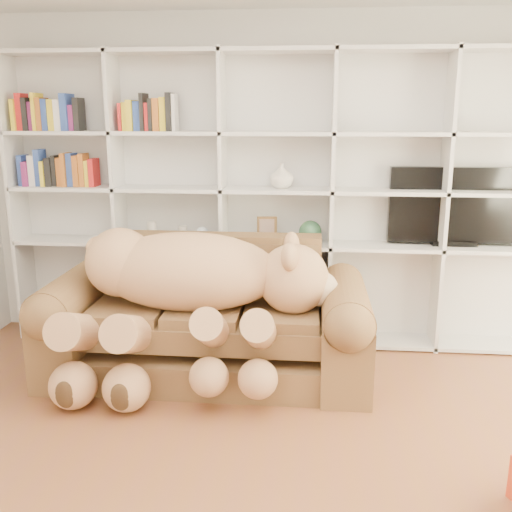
# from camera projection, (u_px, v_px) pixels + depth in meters

# --- Properties ---
(wall_back) EXTENTS (5.00, 0.02, 2.70)m
(wall_back) POSITION_uv_depth(u_px,v_px,m) (278.00, 181.00, 4.79)
(wall_back) COLOR white
(wall_back) RESTS_ON floor
(bookshelf) EXTENTS (4.43, 0.35, 2.40)m
(bookshelf) POSITION_uv_depth(u_px,v_px,m) (248.00, 188.00, 4.69)
(bookshelf) COLOR silver
(bookshelf) RESTS_ON floor
(sofa) EXTENTS (2.35, 1.02, 0.99)m
(sofa) POSITION_uv_depth(u_px,v_px,m) (208.00, 325.00, 4.25)
(sofa) COLOR brown
(sofa) RESTS_ON floor
(teddy_bear) EXTENTS (1.91, 1.01, 1.11)m
(teddy_bear) POSITION_uv_depth(u_px,v_px,m) (188.00, 290.00, 3.99)
(teddy_bear) COLOR tan
(teddy_bear) RESTS_ON sofa
(throw_pillow) EXTENTS (0.48, 0.35, 0.45)m
(throw_pillow) POSITION_uv_depth(u_px,v_px,m) (141.00, 273.00, 4.37)
(throw_pillow) COLOR #550E14
(throw_pillow) RESTS_ON sofa
(tv) EXTENTS (1.06, 0.18, 0.63)m
(tv) POSITION_uv_depth(u_px,v_px,m) (456.00, 207.00, 4.57)
(tv) COLOR black
(tv) RESTS_ON bookshelf
(picture_frame) EXTENTS (0.17, 0.04, 0.20)m
(picture_frame) POSITION_uv_depth(u_px,v_px,m) (267.00, 229.00, 4.70)
(picture_frame) COLOR brown
(picture_frame) RESTS_ON bookshelf
(green_vase) EXTENTS (0.19, 0.19, 0.19)m
(green_vase) POSITION_uv_depth(u_px,v_px,m) (310.00, 232.00, 4.67)
(green_vase) COLOR #2E5B3A
(green_vase) RESTS_ON bookshelf
(figurine_tall) EXTENTS (0.08, 0.08, 0.16)m
(figurine_tall) POSITION_uv_depth(u_px,v_px,m) (152.00, 231.00, 4.80)
(figurine_tall) COLOR silver
(figurine_tall) RESTS_ON bookshelf
(figurine_short) EXTENTS (0.08, 0.08, 0.12)m
(figurine_short) POSITION_uv_depth(u_px,v_px,m) (183.00, 233.00, 4.78)
(figurine_short) COLOR silver
(figurine_short) RESTS_ON bookshelf
(snow_globe) EXTENTS (0.11, 0.11, 0.11)m
(snow_globe) POSITION_uv_depth(u_px,v_px,m) (202.00, 233.00, 4.76)
(snow_globe) COLOR white
(snow_globe) RESTS_ON bookshelf
(shelf_vase) EXTENTS (0.22, 0.22, 0.20)m
(shelf_vase) POSITION_uv_depth(u_px,v_px,m) (282.00, 176.00, 4.58)
(shelf_vase) COLOR silver
(shelf_vase) RESTS_ON bookshelf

